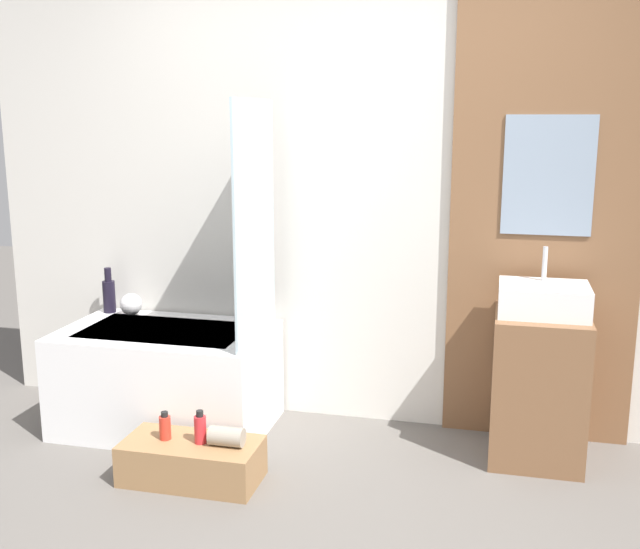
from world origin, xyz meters
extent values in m
cube|color=silver|center=(0.00, 1.58, 1.30)|extent=(4.20, 0.06, 2.60)
cube|color=brown|center=(1.00, 1.53, 1.30)|extent=(0.95, 0.03, 2.60)
cube|color=#8C9EB2|center=(1.00, 1.51, 1.38)|extent=(0.44, 0.01, 0.59)
cube|color=white|center=(-0.94, 1.18, 0.28)|extent=(1.11, 0.70, 0.55)
cube|color=silver|center=(-0.94, 1.18, 0.55)|extent=(0.87, 0.49, 0.01)
cube|color=silver|center=(-0.41, 1.15, 1.15)|extent=(0.01, 0.60, 1.21)
cube|color=#997047|center=(-0.57, 0.63, 0.10)|extent=(0.64, 0.31, 0.19)
cube|color=brown|center=(1.00, 1.27, 0.37)|extent=(0.44, 0.47, 0.74)
cube|color=white|center=(1.00, 1.27, 0.81)|extent=(0.42, 0.33, 0.15)
cylinder|color=silver|center=(1.00, 1.36, 0.97)|extent=(0.02, 0.02, 0.17)
cylinder|color=black|center=(-1.41, 1.44, 0.64)|extent=(0.07, 0.07, 0.18)
cylinder|color=black|center=(-1.41, 1.44, 0.78)|extent=(0.04, 0.04, 0.08)
sphere|color=white|center=(-1.26, 1.42, 0.61)|extent=(0.13, 0.13, 0.13)
cylinder|color=red|center=(-0.70, 0.63, 0.25)|extent=(0.05, 0.05, 0.11)
cylinder|color=black|center=(-0.70, 0.63, 0.32)|extent=(0.03, 0.03, 0.02)
cylinder|color=red|center=(-0.52, 0.63, 0.26)|extent=(0.06, 0.06, 0.13)
cylinder|color=black|center=(-0.52, 0.63, 0.34)|extent=(0.03, 0.03, 0.03)
cylinder|color=gray|center=(-0.39, 0.63, 0.24)|extent=(0.16, 0.09, 0.09)
camera|label=1|loc=(0.77, -2.36, 1.68)|focal=42.00mm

